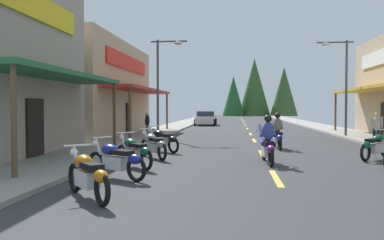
% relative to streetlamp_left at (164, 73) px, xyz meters
% --- Properties ---
extents(ground, '(10.30, 98.91, 0.10)m').
position_rel_streetlamp_left_xyz_m(ground, '(5.21, 13.05, -3.84)').
color(ground, '#38383A').
extents(sidewalk_left, '(2.74, 98.91, 0.12)m').
position_rel_streetlamp_left_xyz_m(sidewalk_left, '(-1.31, 13.05, -3.73)').
color(sidewalk_left, gray).
rests_on(sidewalk_left, ground).
extents(sidewalk_right, '(2.74, 98.91, 0.12)m').
position_rel_streetlamp_left_xyz_m(sidewalk_right, '(11.73, 13.05, -3.73)').
color(sidewalk_right, '#9E9991').
rests_on(sidewalk_right, ground).
extents(centerline_dashes, '(0.16, 72.62, 0.01)m').
position_rel_streetlamp_left_xyz_m(centerline_dashes, '(5.21, 16.58, -3.78)').
color(centerline_dashes, '#E0C64C').
rests_on(centerline_dashes, ground).
extents(storefront_left_far, '(10.63, 12.48, 5.93)m').
position_rel_streetlamp_left_xyz_m(storefront_left_far, '(-7.06, 1.92, -0.82)').
color(storefront_left_far, tan).
rests_on(storefront_left_far, ground).
extents(streetlamp_left, '(2.13, 0.30, 5.75)m').
position_rel_streetlamp_left_xyz_m(streetlamp_left, '(0.00, 0.00, 0.00)').
color(streetlamp_left, '#474C51').
rests_on(streetlamp_left, ground).
extents(streetlamp_right, '(2.13, 0.30, 5.77)m').
position_rel_streetlamp_left_xyz_m(streetlamp_right, '(10.42, 1.55, 0.01)').
color(streetlamp_right, '#474C51').
rests_on(streetlamp_right, ground).
extents(motorcycle_parked_right_4, '(1.54, 1.62, 1.04)m').
position_rel_streetlamp_left_xyz_m(motorcycle_parked_right_4, '(8.96, -8.72, -3.30)').
color(motorcycle_parked_right_4, black).
rests_on(motorcycle_parked_right_4, ground).
extents(motorcycle_parked_left_0, '(1.49, 1.67, 1.04)m').
position_rel_streetlamp_left_xyz_m(motorcycle_parked_left_0, '(1.30, -15.35, -3.30)').
color(motorcycle_parked_left_0, black).
rests_on(motorcycle_parked_left_0, ground).
extents(motorcycle_parked_left_1, '(1.88, 1.21, 1.04)m').
position_rel_streetlamp_left_xyz_m(motorcycle_parked_left_1, '(1.19, -13.14, -3.30)').
color(motorcycle_parked_left_1, black).
rests_on(motorcycle_parked_left_1, ground).
extents(motorcycle_parked_left_2, '(1.53, 1.64, 1.04)m').
position_rel_streetlamp_left_xyz_m(motorcycle_parked_left_2, '(1.18, -11.30, -3.30)').
color(motorcycle_parked_left_2, black).
rests_on(motorcycle_parked_left_2, ground).
extents(motorcycle_parked_left_3, '(1.33, 1.79, 1.04)m').
position_rel_streetlamp_left_xyz_m(motorcycle_parked_left_3, '(1.32, -9.20, -3.30)').
color(motorcycle_parked_left_3, black).
rests_on(motorcycle_parked_left_3, ground).
extents(motorcycle_parked_left_4, '(1.67, 1.49, 1.04)m').
position_rel_streetlamp_left_xyz_m(motorcycle_parked_left_4, '(1.24, -7.14, -3.30)').
color(motorcycle_parked_left_4, black).
rests_on(motorcycle_parked_left_4, ground).
extents(rider_cruising_lead, '(0.60, 2.14, 1.57)m').
position_rel_streetlamp_left_xyz_m(rider_cruising_lead, '(5.20, -10.07, -3.13)').
color(rider_cruising_lead, black).
rests_on(rider_cruising_lead, ground).
extents(rider_cruising_trailing, '(0.60, 2.14, 1.57)m').
position_rel_streetlamp_left_xyz_m(rider_cruising_trailing, '(6.00, -5.45, -3.13)').
color(rider_cruising_trailing, black).
rests_on(rider_cruising_trailing, ground).
extents(pedestrian_by_shop, '(0.53, 0.39, 1.56)m').
position_rel_streetlamp_left_xyz_m(pedestrian_by_shop, '(10.98, -2.90, -2.89)').
color(pedestrian_by_shop, black).
rests_on(pedestrian_by_shop, ground).
extents(pedestrian_waiting, '(0.39, 0.53, 1.58)m').
position_rel_streetlamp_left_xyz_m(pedestrian_waiting, '(-0.49, -2.17, -2.88)').
color(pedestrian_waiting, '#726659').
rests_on(pedestrian_waiting, ground).
extents(parked_car_curbside, '(2.06, 4.30, 1.40)m').
position_rel_streetlamp_left_xyz_m(parked_car_curbside, '(1.26, 16.56, -3.10)').
color(parked_car_curbside, silver).
rests_on(parked_car_curbside, ground).
extents(treeline_backdrop, '(15.55, 10.63, 12.23)m').
position_rel_streetlamp_left_xyz_m(treeline_backdrop, '(9.15, 62.03, 1.49)').
color(treeline_backdrop, '#314C23').
rests_on(treeline_backdrop, ground).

